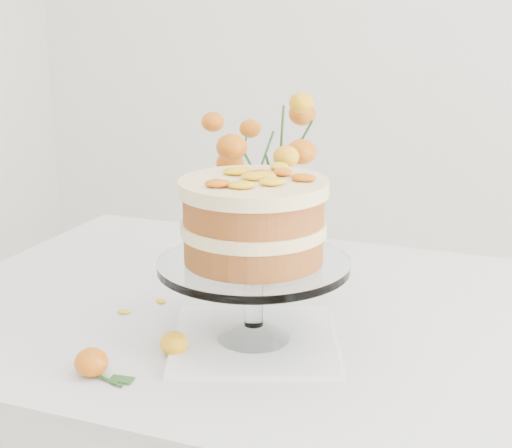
# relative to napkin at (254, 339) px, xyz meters

# --- Properties ---
(table) EXTENTS (1.43, 0.93, 0.76)m
(table) POSITION_rel_napkin_xyz_m (0.03, 0.15, -0.09)
(table) COLOR tan
(table) RESTS_ON ground
(napkin) EXTENTS (0.35, 0.35, 0.01)m
(napkin) POSITION_rel_napkin_xyz_m (0.00, 0.00, 0.00)
(napkin) COLOR white
(napkin) RESTS_ON table
(cake_stand) EXTENTS (0.32, 0.32, 0.28)m
(cake_stand) POSITION_rel_napkin_xyz_m (0.00, 0.00, 0.19)
(cake_stand) COLOR white
(cake_stand) RESTS_ON napkin
(rose_vase) EXTENTS (0.29, 0.29, 0.41)m
(rose_vase) POSITION_rel_napkin_xyz_m (-0.09, 0.26, 0.23)
(rose_vase) COLOR white
(rose_vase) RESTS_ON table
(loose_rose_near) EXTENTS (0.08, 0.05, 0.04)m
(loose_rose_near) POSITION_rel_napkin_xyz_m (-0.10, -0.09, 0.01)
(loose_rose_near) COLOR yellow
(loose_rose_near) RESTS_ON table
(loose_rose_far) EXTENTS (0.09, 0.05, 0.04)m
(loose_rose_far) POSITION_rel_napkin_xyz_m (-0.19, -0.20, 0.02)
(loose_rose_far) COLOR #C24709
(loose_rose_far) RESTS_ON table
(stray_petal_a) EXTENTS (0.03, 0.02, 0.00)m
(stray_petal_a) POSITION_rel_napkin_xyz_m (-0.09, 0.05, -0.00)
(stray_petal_a) COLOR yellow
(stray_petal_a) RESTS_ON table
(stray_petal_b) EXTENTS (0.03, 0.02, 0.00)m
(stray_petal_b) POSITION_rel_napkin_xyz_m (0.01, 0.01, -0.00)
(stray_petal_b) COLOR yellow
(stray_petal_b) RESTS_ON table
(stray_petal_c) EXTENTS (0.03, 0.02, 0.00)m
(stray_petal_c) POSITION_rel_napkin_xyz_m (0.05, -0.03, -0.00)
(stray_petal_c) COLOR yellow
(stray_petal_c) RESTS_ON table
(stray_petal_d) EXTENTS (0.03, 0.02, 0.00)m
(stray_petal_d) POSITION_rel_napkin_xyz_m (-0.23, 0.10, -0.00)
(stray_petal_d) COLOR yellow
(stray_petal_d) RESTS_ON table
(stray_petal_e) EXTENTS (0.03, 0.02, 0.00)m
(stray_petal_e) POSITION_rel_napkin_xyz_m (-0.27, 0.03, -0.00)
(stray_petal_e) COLOR yellow
(stray_petal_e) RESTS_ON table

